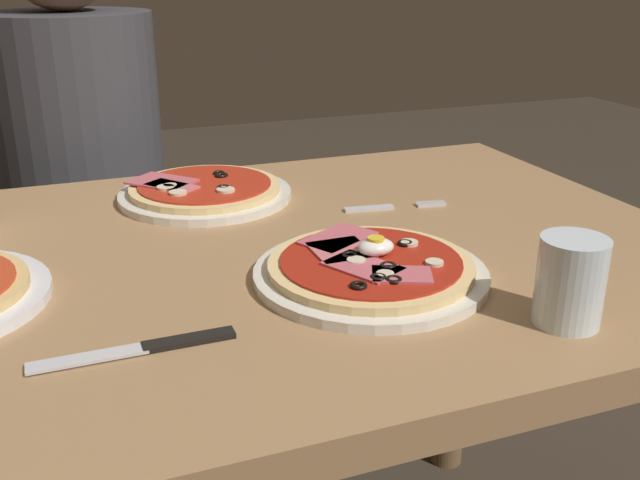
{
  "coord_description": "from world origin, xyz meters",
  "views": [
    {
      "loc": [
        -0.23,
        -0.83,
        1.07
      ],
      "look_at": [
        0.06,
        -0.07,
        0.75
      ],
      "focal_mm": 40.55,
      "sensor_mm": 36.0,
      "label": 1
    }
  ],
  "objects_px": {
    "diner_person": "(90,223)",
    "dining_table": "(263,330)",
    "pizza_foreground": "(370,269)",
    "pizza_across_left": "(205,191)",
    "knife": "(149,347)",
    "water_glass_near": "(569,287)",
    "fork": "(387,207)"
  },
  "relations": [
    {
      "from": "diner_person",
      "to": "dining_table",
      "type": "bearing_deg",
      "value": 105.51
    },
    {
      "from": "pizza_foreground",
      "to": "diner_person",
      "type": "bearing_deg",
      "value": 109.34
    },
    {
      "from": "pizza_across_left",
      "to": "knife",
      "type": "height_order",
      "value": "pizza_across_left"
    },
    {
      "from": "water_glass_near",
      "to": "fork",
      "type": "distance_m",
      "value": 0.39
    },
    {
      "from": "dining_table",
      "to": "fork",
      "type": "bearing_deg",
      "value": 22.04
    },
    {
      "from": "knife",
      "to": "dining_table",
      "type": "bearing_deg",
      "value": 50.5
    },
    {
      "from": "knife",
      "to": "diner_person",
      "type": "relative_size",
      "value": 0.17
    },
    {
      "from": "dining_table",
      "to": "pizza_across_left",
      "type": "xyz_separation_m",
      "value": [
        -0.02,
        0.24,
        0.13
      ]
    },
    {
      "from": "dining_table",
      "to": "pizza_foreground",
      "type": "distance_m",
      "value": 0.21
    },
    {
      "from": "fork",
      "to": "knife",
      "type": "relative_size",
      "value": 0.81
    },
    {
      "from": "pizza_across_left",
      "to": "diner_person",
      "type": "bearing_deg",
      "value": 110.98
    },
    {
      "from": "pizza_foreground",
      "to": "diner_person",
      "type": "distance_m",
      "value": 0.85
    },
    {
      "from": "dining_table",
      "to": "fork",
      "type": "height_order",
      "value": "fork"
    },
    {
      "from": "pizza_across_left",
      "to": "knife",
      "type": "xyz_separation_m",
      "value": [
        -0.15,
        -0.44,
        -0.01
      ]
    },
    {
      "from": "pizza_across_left",
      "to": "fork",
      "type": "distance_m",
      "value": 0.29
    },
    {
      "from": "water_glass_near",
      "to": "knife",
      "type": "distance_m",
      "value": 0.42
    },
    {
      "from": "dining_table",
      "to": "pizza_foreground",
      "type": "xyz_separation_m",
      "value": [
        0.09,
        -0.13,
        0.13
      ]
    },
    {
      "from": "knife",
      "to": "diner_person",
      "type": "height_order",
      "value": "diner_person"
    },
    {
      "from": "pizza_foreground",
      "to": "fork",
      "type": "relative_size",
      "value": 1.74
    },
    {
      "from": "dining_table",
      "to": "knife",
      "type": "distance_m",
      "value": 0.29
    },
    {
      "from": "pizza_across_left",
      "to": "water_glass_near",
      "type": "bearing_deg",
      "value": -64.31
    },
    {
      "from": "dining_table",
      "to": "diner_person",
      "type": "distance_m",
      "value": 0.68
    },
    {
      "from": "pizza_across_left",
      "to": "fork",
      "type": "bearing_deg",
      "value": -30.77
    },
    {
      "from": "fork",
      "to": "knife",
      "type": "distance_m",
      "value": 0.49
    },
    {
      "from": "fork",
      "to": "knife",
      "type": "xyz_separation_m",
      "value": [
        -0.39,
        -0.3,
        0.0
      ]
    },
    {
      "from": "water_glass_near",
      "to": "knife",
      "type": "relative_size",
      "value": 0.47
    },
    {
      "from": "fork",
      "to": "pizza_across_left",
      "type": "bearing_deg",
      "value": 149.23
    },
    {
      "from": "dining_table",
      "to": "pizza_foreground",
      "type": "height_order",
      "value": "pizza_foreground"
    },
    {
      "from": "knife",
      "to": "diner_person",
      "type": "bearing_deg",
      "value": 90.7
    },
    {
      "from": "dining_table",
      "to": "fork",
      "type": "relative_size",
      "value": 7.31
    },
    {
      "from": "water_glass_near",
      "to": "knife",
      "type": "bearing_deg",
      "value": 167.01
    },
    {
      "from": "pizza_across_left",
      "to": "diner_person",
      "type": "height_order",
      "value": "diner_person"
    }
  ]
}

